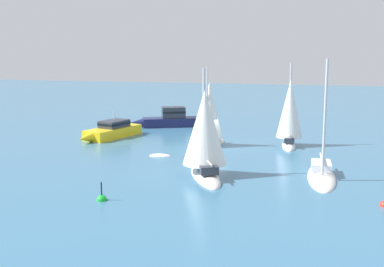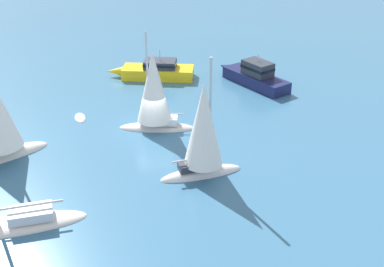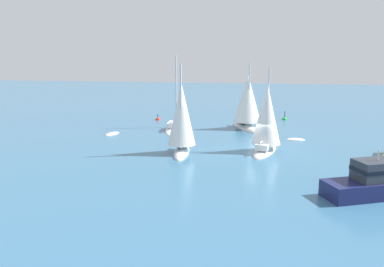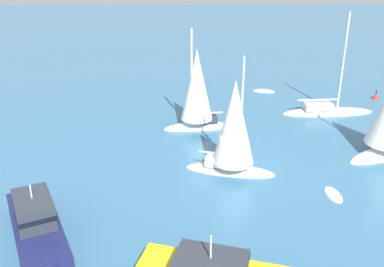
{
  "view_description": "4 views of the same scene",
  "coord_description": "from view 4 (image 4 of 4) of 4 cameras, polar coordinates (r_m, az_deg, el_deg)",
  "views": [
    {
      "loc": [
        -8.82,
        43.12,
        8.84
      ],
      "look_at": [
        1.98,
        -0.36,
        1.06
      ],
      "focal_mm": 46.18,
      "sensor_mm": 36.0,
      "label": 1
    },
    {
      "loc": [
        -33.06,
        4.87,
        16.55
      ],
      "look_at": [
        -3.62,
        -2.13,
        1.29
      ],
      "focal_mm": 47.99,
      "sensor_mm": 36.0,
      "label": 2
    },
    {
      "loc": [
        -0.49,
        -34.67,
        8.44
      ],
      "look_at": [
        -6.26,
        0.49,
        1.23
      ],
      "focal_mm": 37.38,
      "sensor_mm": 36.0,
      "label": 3
    },
    {
      "loc": [
        24.72,
        -3.94,
        13.02
      ],
      "look_at": [
        -3.19,
        -2.61,
        1.09
      ],
      "focal_mm": 42.07,
      "sensor_mm": 36.0,
      "label": 4
    }
  ],
  "objects": [
    {
      "name": "skiff",
      "position": [
        43.19,
        9.11,
        5.28
      ],
      "size": [
        1.49,
        2.25,
        0.42
      ],
      "rotation": [
        0.0,
        0.0,
        4.39
      ],
      "color": "silver",
      "rests_on": "ground"
    },
    {
      "name": "yacht",
      "position": [
        38.76,
        16.69,
        2.74
      ],
      "size": [
        2.17,
        7.64,
        8.55
      ],
      "rotation": [
        0.0,
        0.0,
        1.61
      ],
      "color": "silver",
      "rests_on": "ground"
    },
    {
      "name": "yacht_1",
      "position": [
        26.74,
        5.25,
        0.23
      ],
      "size": [
        3.05,
        5.74,
        7.64
      ],
      "rotation": [
        0.0,
        0.0,
        1.31
      ],
      "color": "silver",
      "rests_on": "ground"
    },
    {
      "name": "channel_buoy",
      "position": [
        43.91,
        22.22,
        4.13
      ],
      "size": [
        0.63,
        0.63,
        1.06
      ],
      "color": "red",
      "rests_on": "ground"
    },
    {
      "name": "motor_cruiser",
      "position": [
        22.38,
        -19.0,
        -11.32
      ],
      "size": [
        8.17,
        4.65,
        2.89
      ],
      "rotation": [
        0.0,
        0.0,
        0.41
      ],
      "color": "#191E4C",
      "rests_on": "ground"
    },
    {
      "name": "ground_plane",
      "position": [
        28.22,
        5.63,
        -4.47
      ],
      "size": [
        160.0,
        160.0,
        0.0
      ],
      "primitive_type": "plane",
      "color": "teal"
    },
    {
      "name": "sailboat",
      "position": [
        33.14,
        0.68,
        5.14
      ],
      "size": [
        2.54,
        5.33,
        8.01
      ],
      "rotation": [
        0.0,
        0.0,
        4.79
      ],
      "color": "white",
      "rests_on": "ground"
    },
    {
      "name": "tender",
      "position": [
        26.53,
        17.46,
        -7.44
      ],
      "size": [
        1.87,
        0.94,
        0.4
      ],
      "rotation": [
        0.0,
        0.0,
        0.07
      ],
      "color": "white",
      "rests_on": "ground"
    }
  ]
}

